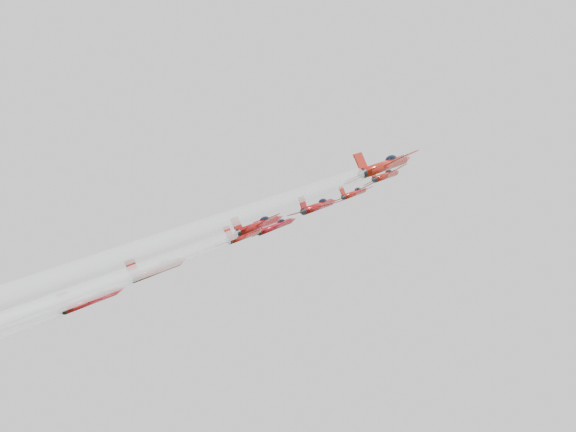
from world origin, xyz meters
The scene contains 7 objects.
jet_lead centered at (0.30, 21.21, 165.40)m, with size 8.63×10.37×8.58m.
jet_row2_left centered at (-10.82, 12.33, 158.02)m, with size 8.90×10.70×8.86m.
jet_row2_center centered at (0.89, 8.97, 155.24)m, with size 10.31×12.38×10.25m.
jet_row2_right centered at (14.19, 8.55, 154.88)m, with size 8.58×10.31×8.54m.
jet_center centered at (-3.74, -38.51, 115.68)m, with size 9.30×78.79×65.80m.
jet_rear_right centered at (6.32, -44.47, 110.72)m, with size 8.59×72.78×60.78m.
jet_rear_farright centered at (27.56, -51.98, 104.47)m, with size 9.79×82.92×69.25m.
Camera 1 is at (62.50, -77.82, 77.79)m, focal length 50.00 mm.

